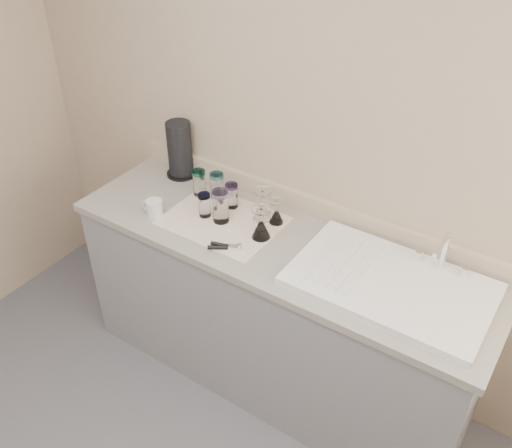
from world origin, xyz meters
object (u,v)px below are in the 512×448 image
Objects in this scene: sink_unit at (391,284)px; tumbler_teal at (199,182)px; tumbler_lavender at (221,206)px; can_opener at (225,247)px; white_mug at (154,208)px; goblet_back_left at (262,209)px; goblet_front_right at (261,228)px; paper_towel_roll at (180,150)px; goblet_back_right at (276,215)px; tumbler_purple at (232,195)px; tumbler_cyan at (217,186)px; tumbler_blue at (205,205)px.

sink_unit is 1.11m from tumbler_teal.
tumbler_lavender reaches higher than tumbler_teal.
tumbler_teal is 0.95× the size of can_opener.
white_mug is at bearing -156.60° from tumbler_lavender.
goblet_back_left is (0.39, -0.00, -0.02)m from tumbler_teal.
goblet_front_right is 0.51× the size of paper_towel_roll.
can_opener is at bearing -3.94° from white_mug.
goblet_back_left is 0.52× the size of paper_towel_roll.
white_mug is (-0.54, -0.27, -0.01)m from goblet_back_right.
sink_unit is 6.93× the size of white_mug.
can_opener is at bearing -105.64° from goblet_back_right.
can_opener is (0.17, -0.29, -0.06)m from tumbler_purple.
goblet_back_left reaches higher than white_mug.
goblet_front_right is at bearing 13.61° from white_mug.
goblet_front_right is at bearing -22.52° from tumbler_cyan.
white_mug is (-0.54, -0.13, -0.02)m from goblet_front_right.
sink_unit reaches higher than tumbler_teal.
tumbler_cyan is at bearing 175.35° from goblet_back_left.
sink_unit is at bearing 14.03° from can_opener.
white_mug is at bearing -137.13° from tumbler_purple.
sink_unit reaches higher than tumbler_blue.
tumbler_lavender is at bearing 5.49° from tumbler_blue.
goblet_front_right is at bearing -0.58° from tumbler_lavender.
tumbler_cyan is 1.10× the size of tumbler_purple.
tumbler_cyan is 0.20m from tumbler_lavender.
tumbler_lavender is at bearing -77.84° from tumbler_purple.
tumbler_teal is at bearing -179.06° from goblet_back_right.
tumbler_purple is 0.38m from white_mug.
paper_towel_roll is (-0.36, 0.25, 0.08)m from tumbler_blue.
sink_unit is at bearing -7.59° from tumbler_cyan.
goblet_back_right is 1.04× the size of white_mug.
tumbler_blue is at bearing 29.81° from white_mug.
goblet_back_left is at bearing -0.37° from tumbler_teal.
goblet_back_left is (0.29, -0.02, -0.02)m from tumbler_cyan.
tumbler_purple is 0.29m from goblet_front_right.
tumbler_teal is 0.20m from tumbler_purple.
goblet_back_right is at bearing 7.60° from goblet_back_left.
goblet_front_right is (0.00, -0.14, 0.01)m from goblet_back_right.
tumbler_lavender is 1.34× the size of goblet_back_right.
tumbler_cyan reaches higher than tumbler_blue.
tumbler_blue is at bearing -155.65° from goblet_back_right.
can_opener is at bearing -91.77° from goblet_back_left.
tumbler_cyan is at bearing 105.50° from tumbler_blue.
tumbler_blue is at bearing 146.59° from can_opener.
goblet_back_right is at bearing 91.08° from goblet_front_right.
goblet_back_right reaches higher than white_mug.
tumbler_purple is 0.15m from tumbler_blue.
goblet_back_right is at bearing -2.12° from tumbler_cyan.
goblet_back_right is 0.69m from paper_towel_roll.
tumbler_lavender is 1.13× the size of can_opener.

